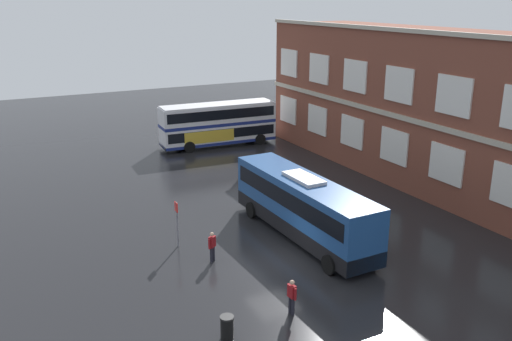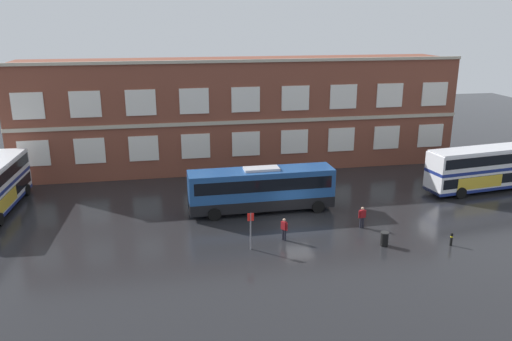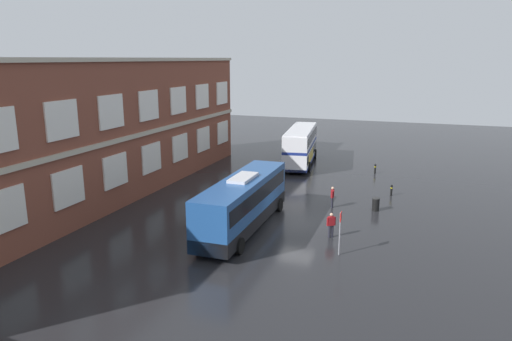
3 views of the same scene
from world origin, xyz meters
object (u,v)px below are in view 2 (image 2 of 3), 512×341
at_px(second_passenger, 284,228).
at_px(bus_stand_flag, 251,228).
at_px(touring_coach, 261,189).
at_px(double_decker_middle, 483,168).
at_px(waiting_passenger, 362,216).
at_px(station_litter_bin, 384,239).
at_px(safety_bollard_west, 451,239).

xyz_separation_m(second_passenger, bus_stand_flag, (-2.65, -1.02, 0.70)).
height_order(touring_coach, second_passenger, touring_coach).
distance_m(double_decker_middle, bus_stand_flag, 24.91).
height_order(waiting_passenger, second_passenger, same).
relative_size(bus_stand_flag, station_litter_bin, 2.62).
bearing_deg(station_litter_bin, bus_stand_flag, 172.72).
height_order(station_litter_bin, safety_bollard_west, station_litter_bin).
height_order(second_passenger, station_litter_bin, second_passenger).
xyz_separation_m(station_litter_bin, safety_bollard_west, (4.69, -0.85, -0.03)).
distance_m(double_decker_middle, station_litter_bin, 17.09).
distance_m(waiting_passenger, safety_bollard_west, 6.57).
bearing_deg(station_litter_bin, second_passenger, 161.84).
xyz_separation_m(second_passenger, station_litter_bin, (6.78, -2.22, -0.41)).
relative_size(bus_stand_flag, safety_bollard_west, 2.84).
relative_size(touring_coach, waiting_passenger, 7.08).
relative_size(waiting_passenger, second_passenger, 1.00).
relative_size(second_passenger, station_litter_bin, 1.65).
relative_size(waiting_passenger, safety_bollard_west, 1.79).
height_order(double_decker_middle, waiting_passenger, double_decker_middle).
bearing_deg(double_decker_middle, bus_stand_flag, -160.17).
xyz_separation_m(bus_stand_flag, safety_bollard_west, (14.11, -2.06, -1.14)).
relative_size(double_decker_middle, safety_bollard_west, 11.84).
bearing_deg(bus_stand_flag, touring_coach, 72.96).
bearing_deg(touring_coach, bus_stand_flag, -107.04).
height_order(touring_coach, waiting_passenger, touring_coach).
height_order(touring_coach, station_litter_bin, touring_coach).
xyz_separation_m(double_decker_middle, waiting_passenger, (-14.34, -6.30, -1.22)).
distance_m(second_passenger, bus_stand_flag, 2.92).
xyz_separation_m(double_decker_middle, touring_coach, (-21.27, -1.40, -0.24)).
height_order(bus_stand_flag, station_litter_bin, bus_stand_flag).
xyz_separation_m(touring_coach, waiting_passenger, (6.92, -4.90, -0.98)).
bearing_deg(second_passenger, double_decker_middle, 19.67).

